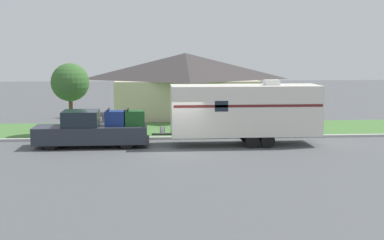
# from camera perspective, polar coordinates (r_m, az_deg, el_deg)

# --- Properties ---
(ground_plane) EXTENTS (120.00, 120.00, 0.00)m
(ground_plane) POSITION_cam_1_polar(r_m,az_deg,el_deg) (27.61, -1.29, -3.35)
(ground_plane) COLOR #515456
(curb_strip) EXTENTS (80.00, 0.30, 0.14)m
(curb_strip) POSITION_cam_1_polar(r_m,az_deg,el_deg) (31.28, -1.66, -1.92)
(curb_strip) COLOR #ADADA8
(curb_strip) RESTS_ON ground_plane
(lawn_strip) EXTENTS (80.00, 7.00, 0.03)m
(lawn_strip) POSITION_cam_1_polar(r_m,az_deg,el_deg) (34.89, -1.95, -1.01)
(lawn_strip) COLOR #477538
(lawn_strip) RESTS_ON ground_plane
(house_across_street) EXTENTS (11.49, 7.26, 4.91)m
(house_across_street) POSITION_cam_1_polar(r_m,az_deg,el_deg) (41.63, -0.71, 3.91)
(house_across_street) COLOR beige
(house_across_street) RESTS_ON ground_plane
(pickup_truck) EXTENTS (6.12, 2.00, 2.06)m
(pickup_truck) POSITION_cam_1_polar(r_m,az_deg,el_deg) (29.22, -10.57, -1.07)
(pickup_truck) COLOR black
(pickup_truck) RESTS_ON ground_plane
(travel_trailer) EXTENTS (9.16, 2.39, 3.56)m
(travel_trailer) POSITION_cam_1_polar(r_m,az_deg,el_deg) (29.36, 5.68, 1.07)
(travel_trailer) COLOR black
(travel_trailer) RESTS_ON ground_plane
(mailbox) EXTENTS (0.48, 0.20, 1.22)m
(mailbox) POSITION_cam_1_polar(r_m,az_deg,el_deg) (32.14, -10.06, -0.20)
(mailbox) COLOR brown
(mailbox) RESTS_ON ground_plane
(tree_in_yard) EXTENTS (2.30, 2.30, 4.39)m
(tree_in_yard) POSITION_cam_1_polar(r_m,az_deg,el_deg) (33.10, -12.88, 3.91)
(tree_in_yard) COLOR brown
(tree_in_yard) RESTS_ON ground_plane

